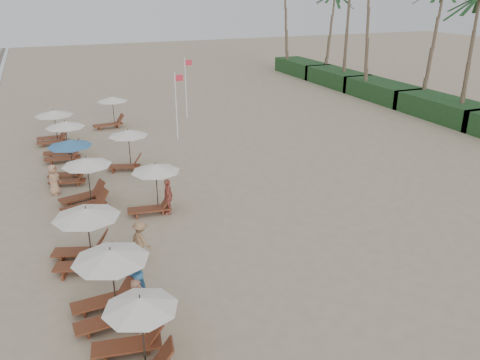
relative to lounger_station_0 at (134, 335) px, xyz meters
name	(u,v)px	position (x,y,z in m)	size (l,w,h in m)	color
ground	(271,266)	(5.63, 3.12, -1.00)	(160.00, 160.00, 0.00)	tan
shrub_hedge	(443,109)	(27.63, 17.62, -0.20)	(3.20, 53.00, 1.60)	#193D1C
lounger_station_0	(134,335)	(0.00, 0.00, 0.00)	(2.51, 2.10, 2.12)	brown
lounger_station_1	(106,283)	(-0.35, 2.41, 0.22)	(2.62, 2.36, 2.35)	brown
lounger_station_2	(83,236)	(-0.71, 5.92, 0.17)	(2.75, 2.48, 2.26)	brown
lounger_station_3	(84,184)	(-0.13, 11.32, 0.14)	(2.70, 2.39, 2.36)	brown
lounger_station_4	(68,160)	(-0.57, 14.85, 0.22)	(2.58, 2.32, 2.30)	brown
lounger_station_5	(63,141)	(-0.58, 18.80, 0.11)	(2.70, 2.31, 2.31)	brown
lounger_station_6	(52,125)	(-0.97, 22.54, 0.22)	(2.59, 2.46, 2.19)	brown
inland_station_0	(153,184)	(2.73, 9.50, 0.37)	(2.71, 2.24, 2.22)	brown
inland_station_1	(126,145)	(2.65, 15.70, 0.42)	(2.65, 2.24, 2.22)	brown
inland_station_2	(110,110)	(3.13, 25.01, 0.30)	(2.82, 2.24, 2.22)	brown
beachgoer_near	(139,306)	(0.42, 1.41, -0.13)	(0.63, 0.42, 1.74)	tan
beachgoer_mid_a	(135,273)	(0.66, 3.30, -0.17)	(0.81, 0.63, 1.66)	teal
beachgoer_mid_b	(141,240)	(1.33, 5.57, -0.22)	(1.00, 0.58, 1.55)	#97704D
beachgoer_far_a	(168,196)	(3.29, 9.05, -0.16)	(0.98, 0.41, 1.67)	#B75749
beachgoer_far_b	(54,180)	(-1.39, 13.35, -0.22)	(0.76, 0.50, 1.56)	tan
flag_pole_near	(177,103)	(6.86, 20.16, 1.52)	(0.60, 0.08, 4.54)	silver
flag_pole_far	(186,85)	(9.10, 25.45, 1.60)	(0.60, 0.08, 4.70)	silver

